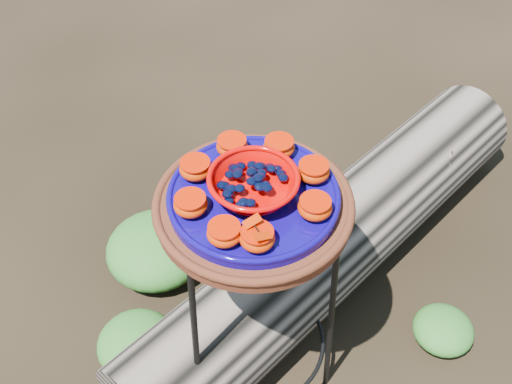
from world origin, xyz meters
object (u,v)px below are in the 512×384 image
object	(u,v)px
cobalt_plate	(254,198)
driftwood_log	(335,240)
red_bowl	(253,186)
terracotta_saucer	(254,207)
plant_stand	(254,300)

from	to	relation	value
cobalt_plate	driftwood_log	world-z (taller)	cobalt_plate
red_bowl	terracotta_saucer	bearing A→B (deg)	0.00
plant_stand	terracotta_saucer	size ratio (longest dim) A/B	1.58
red_bowl	driftwood_log	xyz separation A→B (m)	(0.35, 0.28, -0.63)
red_bowl	driftwood_log	world-z (taller)	red_bowl
driftwood_log	plant_stand	bearing A→B (deg)	-141.91
cobalt_plate	terracotta_saucer	bearing A→B (deg)	0.00
driftwood_log	cobalt_plate	bearing A→B (deg)	-141.91
cobalt_plate	driftwood_log	xyz separation A→B (m)	(0.35, 0.28, -0.59)
plant_stand	red_bowl	world-z (taller)	red_bowl
plant_stand	red_bowl	size ratio (longest dim) A/B	3.69
cobalt_plate	red_bowl	world-z (taller)	red_bowl
terracotta_saucer	cobalt_plate	world-z (taller)	cobalt_plate
driftwood_log	red_bowl	bearing A→B (deg)	-141.91
plant_stand	terracotta_saucer	world-z (taller)	terracotta_saucer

